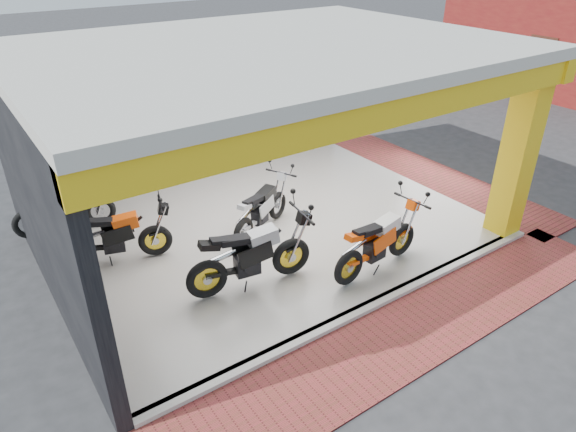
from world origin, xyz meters
name	(u,v)px	position (x,y,z in m)	size (l,w,h in m)	color
ground	(332,277)	(0.00, 0.00, 0.00)	(80.00, 80.00, 0.00)	#2D2D30
showroom_floor	(271,228)	(0.00, 2.00, 0.05)	(8.00, 6.00, 0.10)	silver
showroom_ceiling	(267,49)	(0.00, 2.00, 3.60)	(8.40, 6.40, 0.20)	beige
back_wall	(197,109)	(0.00, 5.10, 1.75)	(8.20, 0.20, 3.50)	black
left_wall	(37,208)	(-4.10, 2.00, 1.75)	(0.20, 6.20, 3.50)	black
corner_column	(519,153)	(3.75, -0.75, 1.75)	(0.50, 0.50, 3.50)	yellow
header_beam_front	(391,109)	(0.00, -1.00, 3.30)	(8.40, 0.30, 0.40)	yellow
header_beam_right	(426,42)	(4.00, 2.00, 3.30)	(0.30, 6.40, 0.40)	yellow
floor_kerb	(372,305)	(0.00, -1.02, 0.05)	(8.00, 0.20, 0.10)	silver
paver_front	(408,334)	(0.00, -1.80, 0.01)	(9.00, 1.40, 0.03)	maroon
paver_right	(431,174)	(4.80, 2.00, 0.01)	(1.40, 7.00, 0.03)	maroon
moto_hero	(403,225)	(1.37, -0.27, 0.75)	(2.13, 0.79, 1.30)	#F84E0A
moto_row_a	(291,240)	(-0.63, 0.38, 0.81)	(2.32, 0.86, 1.42)	black
moto_row_b	(277,193)	(0.29, 2.18, 0.69)	(1.93, 0.71, 1.18)	#B5B8BD
moto_row_c	(153,226)	(-2.32, 2.27, 0.73)	(2.05, 0.76, 1.25)	black
moto_row_d	(98,198)	(-2.80, 3.98, 0.72)	(2.03, 0.75, 1.24)	black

